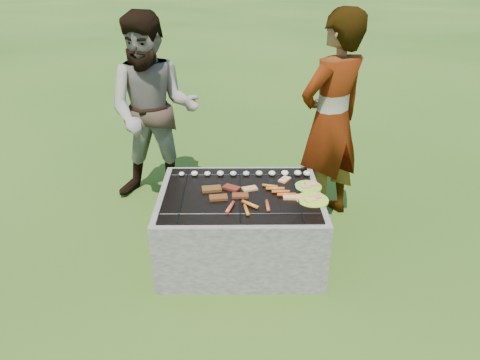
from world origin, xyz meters
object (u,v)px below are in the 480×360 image
Objects in this scene: plate_near at (312,200)px; fire_pit at (240,227)px; plate_far at (308,186)px; bystander at (154,111)px; cook at (331,122)px.

fire_pit is at bearing 168.27° from plate_near.
plate_far is 0.13× the size of bystander.
bystander is (-1.40, 1.19, 0.33)m from plate_near.
fire_pit is 1.26m from cook.
fire_pit is 1.51m from bystander.
fire_pit is at bearing -169.52° from plate_far.
cook is at bearing 64.96° from plate_far.
fire_pit is 5.33× the size of plate_far.
plate_near is 0.90m from cook.
plate_near reaches higher than fire_pit.
bystander is (-1.40, 0.97, 0.33)m from plate_far.
cook is at bearing -12.59° from bystander.
cook reaches higher than plate_near.
cook reaches higher than plate_far.
fire_pit is 0.69× the size of bystander.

